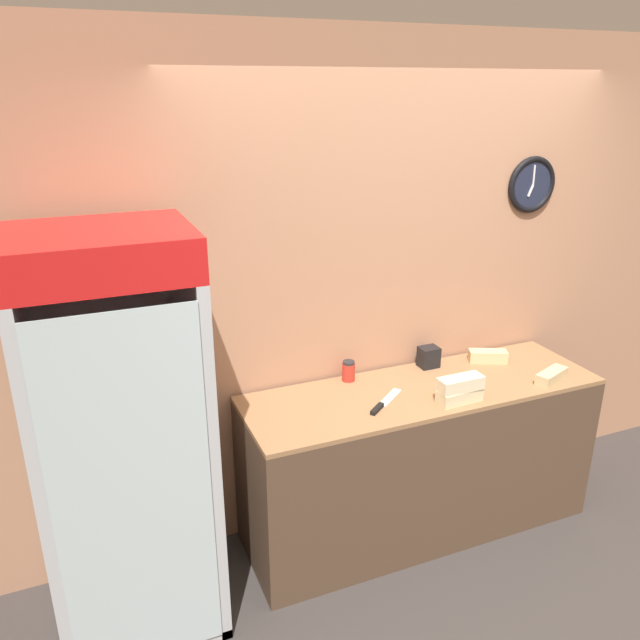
{
  "coord_description": "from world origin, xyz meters",
  "views": [
    {
      "loc": [
        -1.67,
        -1.72,
        2.42
      ],
      "look_at": [
        -0.57,
        0.94,
        1.33
      ],
      "focal_mm": 35.0,
      "sensor_mm": 36.0,
      "label": 1
    }
  ],
  "objects": [
    {
      "name": "ground_plane",
      "position": [
        0.0,
        0.0,
        0.0
      ],
      "size": [
        14.0,
        14.0,
        0.0
      ],
      "primitive_type": "plane",
      "color": "#383330"
    },
    {
      "name": "wall_back",
      "position": [
        0.0,
        1.2,
        1.35
      ],
      "size": [
        5.2,
        0.09,
        2.7
      ],
      "color": "#AD7A5B",
      "rests_on": "ground_plane"
    },
    {
      "name": "prep_counter",
      "position": [
        0.0,
        0.85,
        0.45
      ],
      "size": [
        1.98,
        0.6,
        0.89
      ],
      "color": "#4C3828",
      "rests_on": "ground_plane"
    },
    {
      "name": "beverage_cooler",
      "position": [
        -1.56,
        0.86,
        1.04
      ],
      "size": [
        0.71,
        0.69,
        1.9
      ],
      "color": "#B2B7BC",
      "rests_on": "ground_plane"
    },
    {
      "name": "sandwich_stack_bottom",
      "position": [
        0.09,
        0.65,
        0.93
      ],
      "size": [
        0.24,
        0.11,
        0.07
      ],
      "color": "beige",
      "rests_on": "prep_counter"
    },
    {
      "name": "sandwich_stack_middle",
      "position": [
        0.09,
        0.65,
        1.0
      ],
      "size": [
        0.24,
        0.09,
        0.07
      ],
      "color": "beige",
      "rests_on": "sandwich_stack_bottom"
    },
    {
      "name": "sandwich_flat_left",
      "position": [
        0.53,
        1.0,
        0.93
      ],
      "size": [
        0.23,
        0.16,
        0.07
      ],
      "color": "tan",
      "rests_on": "prep_counter"
    },
    {
      "name": "sandwich_flat_right",
      "position": [
        0.69,
        0.66,
        0.92
      ],
      "size": [
        0.24,
        0.15,
        0.06
      ],
      "color": "tan",
      "rests_on": "prep_counter"
    },
    {
      "name": "chefs_knife",
      "position": [
        -0.3,
        0.76,
        0.9
      ],
      "size": [
        0.28,
        0.23,
        0.02
      ],
      "color": "silver",
      "rests_on": "prep_counter"
    },
    {
      "name": "condiment_jar",
      "position": [
        -0.34,
        1.09,
        0.95
      ],
      "size": [
        0.07,
        0.07,
        0.11
      ],
      "color": "#B72D23",
      "rests_on": "prep_counter"
    },
    {
      "name": "napkin_dispenser",
      "position": [
        0.17,
        1.08,
        0.95
      ],
      "size": [
        0.11,
        0.09,
        0.12
      ],
      "color": "black",
      "rests_on": "prep_counter"
    }
  ]
}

